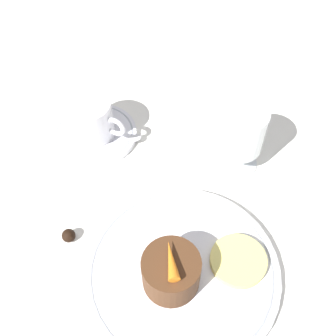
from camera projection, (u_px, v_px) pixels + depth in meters
name	position (u px, v px, depth m)	size (l,w,h in m)	color
ground_plane	(191.00, 241.00, 0.53)	(3.00, 3.00, 0.00)	white
dinner_plate	(182.00, 271.00, 0.49)	(0.25, 0.25, 0.01)	white
saucer	(94.00, 134.00, 0.64)	(0.14, 0.14, 0.01)	white
coffee_cup	(88.00, 118.00, 0.61)	(0.11, 0.08, 0.07)	white
spoon	(117.00, 143.00, 0.62)	(0.08, 0.08, 0.00)	silver
wine_glass	(240.00, 133.00, 0.56)	(0.07, 0.07, 0.11)	silver
fork	(316.00, 322.00, 0.46)	(0.02, 0.19, 0.01)	silver
dessert_cake	(169.00, 271.00, 0.46)	(0.07, 0.07, 0.05)	#4C2D19
carrot_garnish	(169.00, 259.00, 0.44)	(0.04, 0.05, 0.01)	orange
pineapple_slice	(238.00, 261.00, 0.49)	(0.07, 0.07, 0.01)	#EFE075
chocolate_truffle	(69.00, 236.00, 0.52)	(0.02, 0.02, 0.02)	black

